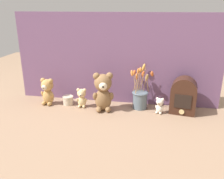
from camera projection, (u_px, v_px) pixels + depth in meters
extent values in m
plane|color=#8E7056|center=(112.00, 110.00, 1.80)|extent=(4.00, 4.00, 0.00)
cube|color=#704C70|center=(115.00, 59.00, 1.83)|extent=(1.60, 0.02, 0.70)
ellipsoid|color=olive|center=(103.00, 99.00, 1.76)|extent=(0.14, 0.13, 0.17)
sphere|color=olive|center=(103.00, 83.00, 1.72)|extent=(0.13, 0.13, 0.13)
sphere|color=beige|center=(103.00, 86.00, 1.68)|extent=(0.06, 0.06, 0.06)
sphere|color=black|center=(103.00, 87.00, 1.65)|extent=(0.02, 0.02, 0.02)
sphere|color=olive|center=(109.00, 76.00, 1.71)|extent=(0.05, 0.05, 0.05)
sphere|color=olive|center=(96.00, 76.00, 1.70)|extent=(0.05, 0.05, 0.05)
ellipsoid|color=olive|center=(111.00, 96.00, 1.75)|extent=(0.05, 0.06, 0.08)
ellipsoid|color=olive|center=(95.00, 96.00, 1.74)|extent=(0.05, 0.06, 0.08)
ellipsoid|color=olive|center=(108.00, 109.00, 1.75)|extent=(0.06, 0.07, 0.04)
ellipsoid|color=olive|center=(99.00, 109.00, 1.75)|extent=(0.06, 0.07, 0.04)
ellipsoid|color=tan|center=(48.00, 97.00, 1.88)|extent=(0.10, 0.09, 0.12)
sphere|color=tan|center=(47.00, 85.00, 1.85)|extent=(0.10, 0.10, 0.10)
sphere|color=beige|center=(45.00, 87.00, 1.82)|extent=(0.05, 0.05, 0.05)
sphere|color=black|center=(43.00, 88.00, 1.80)|extent=(0.01, 0.01, 0.01)
sphere|color=tan|center=(51.00, 81.00, 1.82)|extent=(0.04, 0.04, 0.04)
sphere|color=tan|center=(43.00, 80.00, 1.84)|extent=(0.04, 0.04, 0.04)
ellipsoid|color=tan|center=(52.00, 95.00, 1.85)|extent=(0.03, 0.05, 0.06)
ellipsoid|color=tan|center=(43.00, 94.00, 1.88)|extent=(0.03, 0.05, 0.06)
ellipsoid|color=tan|center=(50.00, 104.00, 1.86)|extent=(0.04, 0.05, 0.03)
ellipsoid|color=tan|center=(44.00, 103.00, 1.88)|extent=(0.04, 0.05, 0.03)
ellipsoid|color=#DBBC84|center=(82.00, 101.00, 1.83)|extent=(0.07, 0.06, 0.09)
sphere|color=#DBBC84|center=(82.00, 93.00, 1.81)|extent=(0.07, 0.07, 0.07)
sphere|color=#D1B289|center=(81.00, 95.00, 1.79)|extent=(0.03, 0.03, 0.03)
sphere|color=black|center=(81.00, 95.00, 1.77)|extent=(0.01, 0.01, 0.01)
sphere|color=#DBBC84|center=(85.00, 90.00, 1.80)|extent=(0.03, 0.03, 0.03)
sphere|color=#DBBC84|center=(78.00, 90.00, 1.80)|extent=(0.03, 0.03, 0.03)
ellipsoid|color=#DBBC84|center=(86.00, 100.00, 1.82)|extent=(0.02, 0.03, 0.04)
ellipsoid|color=#DBBC84|center=(78.00, 100.00, 1.82)|extent=(0.02, 0.03, 0.04)
ellipsoid|color=#DBBC84|center=(84.00, 106.00, 1.82)|extent=(0.03, 0.04, 0.02)
ellipsoid|color=#DBBC84|center=(79.00, 106.00, 1.83)|extent=(0.03, 0.04, 0.02)
ellipsoid|color=beige|center=(159.00, 109.00, 1.73)|extent=(0.06, 0.05, 0.07)
sphere|color=beige|center=(160.00, 102.00, 1.71)|extent=(0.05, 0.05, 0.05)
sphere|color=#D1B289|center=(159.00, 103.00, 1.69)|extent=(0.03, 0.03, 0.03)
sphere|color=black|center=(159.00, 104.00, 1.68)|extent=(0.01, 0.01, 0.01)
sphere|color=beige|center=(163.00, 100.00, 1.69)|extent=(0.02, 0.02, 0.02)
sphere|color=beige|center=(158.00, 99.00, 1.71)|extent=(0.02, 0.02, 0.02)
ellipsoid|color=beige|center=(163.00, 108.00, 1.71)|extent=(0.02, 0.03, 0.03)
ellipsoid|color=beige|center=(156.00, 107.00, 1.73)|extent=(0.02, 0.03, 0.03)
ellipsoid|color=beige|center=(160.00, 113.00, 1.72)|extent=(0.02, 0.03, 0.02)
ellipsoid|color=beige|center=(157.00, 112.00, 1.73)|extent=(0.02, 0.03, 0.02)
cylinder|color=slate|center=(140.00, 100.00, 1.80)|extent=(0.11, 0.11, 0.13)
torus|color=slate|center=(140.00, 93.00, 1.78)|extent=(0.12, 0.12, 0.01)
cylinder|color=#9E7542|center=(136.00, 82.00, 1.79)|extent=(0.04, 0.04, 0.14)
ellipsoid|color=#C65B28|center=(134.00, 73.00, 1.79)|extent=(0.04, 0.04, 0.05)
cylinder|color=#9E7542|center=(147.00, 83.00, 1.73)|extent=(0.02, 0.06, 0.15)
ellipsoid|color=#C65B28|center=(152.00, 74.00, 1.69)|extent=(0.03, 0.04, 0.05)
cylinder|color=#9E7542|center=(140.00, 81.00, 1.78)|extent=(0.02, 0.01, 0.16)
ellipsoid|color=orange|center=(140.00, 70.00, 1.76)|extent=(0.03, 0.03, 0.04)
cylinder|color=#9E7542|center=(138.00, 81.00, 1.78)|extent=(0.02, 0.02, 0.15)
ellipsoid|color=orange|center=(138.00, 71.00, 1.76)|extent=(0.03, 0.03, 0.04)
cylinder|color=#9E7542|center=(142.00, 83.00, 1.78)|extent=(0.02, 0.01, 0.13)
ellipsoid|color=#C65B28|center=(143.00, 74.00, 1.77)|extent=(0.03, 0.03, 0.05)
cylinder|color=#9E7542|center=(135.00, 83.00, 1.74)|extent=(0.03, 0.05, 0.15)
ellipsoid|color=orange|center=(132.00, 73.00, 1.71)|extent=(0.03, 0.04, 0.05)
cylinder|color=#9E7542|center=(142.00, 79.00, 1.79)|extent=(0.05, 0.01, 0.17)
ellipsoid|color=gold|center=(144.00, 68.00, 1.78)|extent=(0.04, 0.03, 0.07)
cylinder|color=#9E7542|center=(145.00, 85.00, 1.78)|extent=(0.02, 0.03, 0.11)
ellipsoid|color=tan|center=(147.00, 78.00, 1.76)|extent=(0.04, 0.04, 0.06)
cylinder|color=#9E7542|center=(137.00, 84.00, 1.76)|extent=(0.00, 0.01, 0.12)
ellipsoid|color=orange|center=(137.00, 77.00, 1.74)|extent=(0.02, 0.02, 0.05)
cube|color=#381E14|center=(183.00, 101.00, 1.72)|extent=(0.20, 0.15, 0.18)
cylinder|color=#381E14|center=(184.00, 90.00, 1.69)|extent=(0.20, 0.15, 0.18)
cube|color=black|center=(183.00, 102.00, 1.65)|extent=(0.11, 0.02, 0.10)
cylinder|color=#D6BC7A|center=(182.00, 112.00, 1.68)|extent=(0.04, 0.01, 0.04)
cylinder|color=beige|center=(68.00, 101.00, 1.88)|extent=(0.08, 0.08, 0.06)
cylinder|color=beige|center=(68.00, 97.00, 1.87)|extent=(0.08, 0.08, 0.01)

